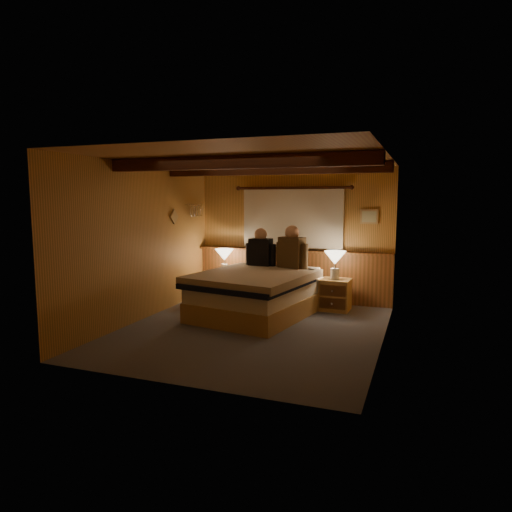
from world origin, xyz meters
The scene contains 19 objects.
floor centered at (0.00, 0.00, 0.00)m, with size 4.20×4.20×0.00m, color #4C4F5B.
ceiling centered at (0.00, 0.00, 2.40)m, with size 4.20×4.20×0.00m, color #BB8C46.
wall_back centered at (0.00, 2.10, 1.20)m, with size 3.60×3.60×0.00m, color #D4954C.
wall_left centered at (-1.80, 0.00, 1.20)m, with size 4.20×4.20×0.00m, color #D4954C.
wall_right centered at (1.80, 0.00, 1.20)m, with size 4.20×4.20×0.00m, color #D4954C.
wall_front centered at (0.00, -2.10, 1.20)m, with size 3.60×3.60×0.00m, color #D4954C.
wainscot centered at (0.00, 2.04, 0.49)m, with size 3.60×0.23×0.94m.
curtain_window centered at (0.00, 2.03, 1.52)m, with size 2.18×0.09×1.11m.
ceiling_beams centered at (0.00, 0.15, 2.31)m, with size 3.60×1.65×0.16m.
coat_rail centered at (-1.72, 1.58, 1.67)m, with size 0.05×0.55×0.24m.
framed_print centered at (1.35, 2.08, 1.55)m, with size 0.30×0.04×0.25m.
bed centered at (-0.22, 0.75, 0.36)m, with size 1.89×2.29×0.70m.
nightstand_left centered at (-1.16, 1.61, 0.25)m, with size 0.52×0.49×0.49m.
nightstand_right centered at (0.90, 1.54, 0.26)m, with size 0.49×0.45×0.53m.
lamp_left centered at (-1.19, 1.66, 0.81)m, with size 0.34×0.34×0.44m.
lamp_right centered at (0.88, 1.52, 0.86)m, with size 0.36×0.36×0.47m.
person_left centered at (-0.41, 1.47, 0.97)m, with size 0.56×0.24×0.68m.
person_right centered at (0.18, 1.40, 1.00)m, with size 0.59×0.35×0.74m.
duffel_bag centered at (-1.25, 1.10, 0.17)m, with size 0.57×0.36×0.40m.
Camera 1 is at (2.25, -5.94, 1.87)m, focal length 32.00 mm.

